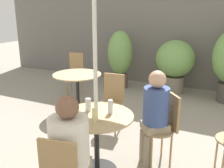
{
  "coord_description": "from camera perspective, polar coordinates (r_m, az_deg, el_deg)",
  "views": [
    {
      "loc": [
        1.19,
        -2.29,
        1.85
      ],
      "look_at": [
        -0.12,
        0.43,
        0.96
      ],
      "focal_mm": 42.0,
      "sensor_mm": 36.0,
      "label": 1
    }
  ],
  "objects": [
    {
      "name": "beer_glass_0",
      "position": [
        2.91,
        -0.37,
        -4.96
      ],
      "size": [
        0.06,
        0.06,
        0.16
      ],
      "color": "silver",
      "rests_on": "cafe_table_near"
    },
    {
      "name": "cafe_table_far",
      "position": [
        4.71,
        -7.54,
        0.25
      ],
      "size": [
        0.86,
        0.86,
        0.71
      ],
      "color": "black",
      "rests_on": "ground_plane"
    },
    {
      "name": "seated_person_0",
      "position": [
        2.33,
        -9.12,
        -13.54
      ],
      "size": [
        0.34,
        0.38,
        1.17
      ],
      "rotation": [
        0.0,
        0.0,
        3.32
      ],
      "color": "gray",
      "rests_on": "ground_plane"
    },
    {
      "name": "beer_glass_1",
      "position": [
        3.0,
        -5.22,
        -4.49
      ],
      "size": [
        0.07,
        0.07,
        0.15
      ],
      "color": "silver",
      "rests_on": "cafe_table_near"
    },
    {
      "name": "potted_plant_0",
      "position": [
        6.11,
        1.77,
        6.07
      ],
      "size": [
        0.58,
        0.58,
        1.33
      ],
      "color": "brown",
      "rests_on": "ground_plane"
    },
    {
      "name": "bistro_chair_3",
      "position": [
        3.99,
        0.07,
        -2.92
      ],
      "size": [
        0.38,
        0.39,
        0.88
      ],
      "rotation": [
        0.0,
        0.0,
        0.09
      ],
      "color": "#997F56",
      "rests_on": "ground_plane"
    },
    {
      "name": "cafe_table_near",
      "position": [
        2.97,
        -3.4,
        -9.8
      ],
      "size": [
        0.83,
        0.83,
        0.71
      ],
      "color": "black",
      "rests_on": "ground_plane"
    },
    {
      "name": "seated_person_1",
      "position": [
        3.09,
        9.29,
        -5.53
      ],
      "size": [
        0.39,
        0.38,
        1.17
      ],
      "rotation": [
        0.0,
        0.0,
        -0.87
      ],
      "color": "gray",
      "rests_on": "ground_plane"
    },
    {
      "name": "potted_plant_1",
      "position": [
        5.85,
        13.54,
        4.78
      ],
      "size": [
        0.83,
        0.83,
        1.17
      ],
      "color": "slate",
      "rests_on": "ground_plane"
    },
    {
      "name": "storefront_wall",
      "position": [
        6.27,
        15.09,
        12.77
      ],
      "size": [
        10.0,
        0.06,
        3.0
      ],
      "color": "slate",
      "rests_on": "ground_plane"
    },
    {
      "name": "bistro_chair_4",
      "position": [
        5.82,
        -7.99,
        3.19
      ],
      "size": [
        0.38,
        0.4,
        0.88
      ],
      "rotation": [
        0.0,
        0.0,
        0.16
      ],
      "color": "#997F56",
      "rests_on": "ground_plane"
    },
    {
      "name": "beer_glass_2",
      "position": [
        2.72,
        -3.72,
        -6.79
      ],
      "size": [
        0.06,
        0.06,
        0.14
      ],
      "color": "beige",
      "rests_on": "cafe_table_near"
    },
    {
      "name": "bistro_chair_1",
      "position": [
        3.22,
        11.49,
        -8.19
      ],
      "size": [
        0.44,
        0.44,
        0.88
      ],
      "rotation": [
        0.0,
        0.0,
        -0.87
      ],
      "color": "#997F56",
      "rests_on": "ground_plane"
    }
  ]
}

